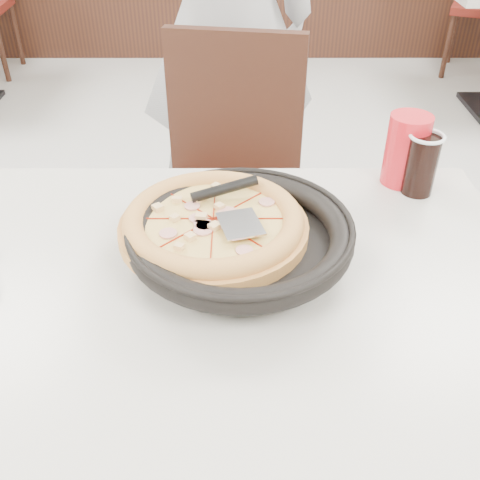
{
  "coord_description": "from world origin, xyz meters",
  "views": [
    {
      "loc": [
        0.13,
        -0.86,
        1.39
      ],
      "look_at": [
        0.13,
        -0.04,
        0.8
      ],
      "focal_mm": 42.0,
      "sensor_mm": 36.0,
      "label": 1
    }
  ],
  "objects_px": {
    "pizza_pan": "(240,244)",
    "diner_person": "(227,18)",
    "pizza": "(214,228)",
    "red_cup": "(406,150)",
    "chair_far": "(225,207)",
    "cola_glass": "(421,166)",
    "main_table": "(208,407)"
  },
  "relations": [
    {
      "from": "cola_glass",
      "to": "red_cup",
      "type": "xyz_separation_m",
      "value": [
        -0.02,
        0.05,
        0.02
      ]
    },
    {
      "from": "main_table",
      "to": "cola_glass",
      "type": "relative_size",
      "value": 9.23
    },
    {
      "from": "pizza",
      "to": "red_cup",
      "type": "relative_size",
      "value": 2.17
    },
    {
      "from": "chair_far",
      "to": "pizza",
      "type": "relative_size",
      "value": 2.74
    },
    {
      "from": "red_cup",
      "to": "main_table",
      "type": "bearing_deg",
      "value": -142.45
    },
    {
      "from": "pizza_pan",
      "to": "diner_person",
      "type": "bearing_deg",
      "value": 92.13
    },
    {
      "from": "pizza_pan",
      "to": "cola_glass",
      "type": "bearing_deg",
      "value": 32.8
    },
    {
      "from": "main_table",
      "to": "chair_far",
      "type": "relative_size",
      "value": 1.26
    },
    {
      "from": "chair_far",
      "to": "cola_glass",
      "type": "height_order",
      "value": "chair_far"
    },
    {
      "from": "diner_person",
      "to": "chair_far",
      "type": "bearing_deg",
      "value": 78.46
    },
    {
      "from": "pizza",
      "to": "diner_person",
      "type": "relative_size",
      "value": 0.19
    },
    {
      "from": "pizza",
      "to": "main_table",
      "type": "bearing_deg",
      "value": -110.05
    },
    {
      "from": "cola_glass",
      "to": "red_cup",
      "type": "distance_m",
      "value": 0.05
    },
    {
      "from": "chair_far",
      "to": "cola_glass",
      "type": "relative_size",
      "value": 7.31
    },
    {
      "from": "pizza",
      "to": "cola_glass",
      "type": "distance_m",
      "value": 0.5
    },
    {
      "from": "red_cup",
      "to": "diner_person",
      "type": "bearing_deg",
      "value": 115.54
    },
    {
      "from": "pizza",
      "to": "cola_glass",
      "type": "relative_size",
      "value": 2.67
    },
    {
      "from": "main_table",
      "to": "diner_person",
      "type": "height_order",
      "value": "diner_person"
    },
    {
      "from": "pizza_pan",
      "to": "red_cup",
      "type": "bearing_deg",
      "value": 39.02
    },
    {
      "from": "red_cup",
      "to": "diner_person",
      "type": "relative_size",
      "value": 0.09
    },
    {
      "from": "pizza_pan",
      "to": "pizza",
      "type": "bearing_deg",
      "value": 155.26
    },
    {
      "from": "main_table",
      "to": "red_cup",
      "type": "height_order",
      "value": "red_cup"
    },
    {
      "from": "pizza_pan",
      "to": "pizza",
      "type": "height_order",
      "value": "pizza"
    },
    {
      "from": "main_table",
      "to": "cola_glass",
      "type": "height_order",
      "value": "cola_glass"
    },
    {
      "from": "red_cup",
      "to": "diner_person",
      "type": "xyz_separation_m",
      "value": [
        -0.41,
        0.86,
        0.06
      ]
    },
    {
      "from": "chair_far",
      "to": "red_cup",
      "type": "relative_size",
      "value": 5.94
    },
    {
      "from": "main_table",
      "to": "cola_glass",
      "type": "bearing_deg",
      "value": 32.22
    },
    {
      "from": "pizza_pan",
      "to": "main_table",
      "type": "bearing_deg",
      "value": -151.09
    },
    {
      "from": "cola_glass",
      "to": "pizza",
      "type": "bearing_deg",
      "value": -152.39
    },
    {
      "from": "pizza_pan",
      "to": "red_cup",
      "type": "height_order",
      "value": "red_cup"
    },
    {
      "from": "pizza_pan",
      "to": "red_cup",
      "type": "relative_size",
      "value": 2.13
    },
    {
      "from": "red_cup",
      "to": "pizza",
      "type": "bearing_deg",
      "value": -146.46
    }
  ]
}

